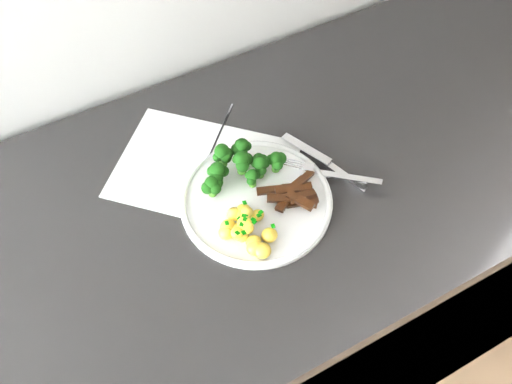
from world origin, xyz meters
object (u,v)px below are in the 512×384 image
counter (278,294)px  potatoes (246,230)px  recipe_paper (204,169)px  fork (334,174)px  beef_strips (294,193)px  plate (256,200)px  broccoli (240,164)px  knife (334,169)px

counter → potatoes: (-0.12, -0.07, 0.49)m
recipe_paper → fork: (0.18, -0.13, 0.02)m
potatoes → beef_strips: potatoes is taller
counter → potatoes: bearing=-148.6°
recipe_paper → counter: bearing=-36.3°
plate → broccoli: broccoli is taller
broccoli → knife: size_ratio=0.90×
counter → fork: fork is taller
broccoli → potatoes: (-0.05, -0.11, -0.02)m
potatoes → fork: size_ratio=0.80×
knife → fork: bearing=-128.0°
counter → knife: bearing=-19.6°
broccoli → recipe_paper: bearing=132.3°
broccoli → plate: bearing=-89.6°
recipe_paper → beef_strips: 0.17m
recipe_paper → broccoli: bearing=-47.7°
plate → potatoes: 0.07m
recipe_paper → knife: knife is taller
recipe_paper → beef_strips: bearing=-51.8°
plate → fork: fork is taller
plate → broccoli: size_ratio=1.63×
fork → broccoli: bearing=150.7°
beef_strips → broccoli: bearing=125.5°
counter → knife: 0.49m
broccoli → beef_strips: (0.06, -0.08, -0.02)m
plate → beef_strips: 0.07m
plate → beef_strips: (0.06, -0.03, 0.01)m
broccoli → fork: (0.14, -0.08, -0.02)m
recipe_paper → potatoes: size_ratio=3.44×
plate → fork: bearing=-9.1°
plate → knife: 0.15m
counter → fork: size_ratio=18.89×
plate → counter: bearing=15.6°
beef_strips → plate: bearing=155.7°
fork → potatoes: bearing=-170.9°
recipe_paper → plate: (0.05, -0.11, 0.01)m
broccoli → knife: broccoli is taller
fork → beef_strips: bearing=-177.2°
plate → knife: bearing=-3.1°
recipe_paper → broccoli: size_ratio=2.33×
knife → recipe_paper: bearing=149.9°
recipe_paper → plate: plate is taller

